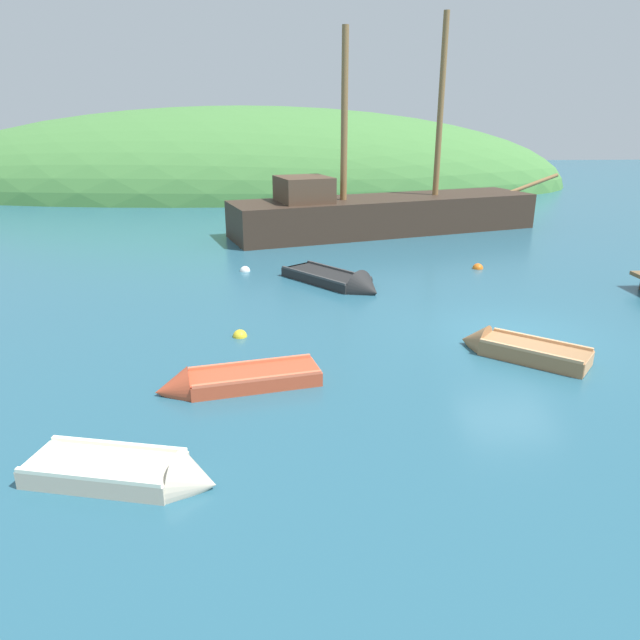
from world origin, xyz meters
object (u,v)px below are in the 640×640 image
Objects in this scene: rowboat_outer_right at (341,283)px; rowboat_center at (515,351)px; buoy_white at (245,271)px; sailing_ship at (382,220)px; buoy_yellow at (240,337)px; rowboat_portside at (135,476)px; buoy_orange at (478,269)px; rowboat_far at (229,384)px.

rowboat_center is at bearing -9.86° from rowboat_outer_right.
rowboat_outer_right is at bearing -33.62° from buoy_white.
rowboat_center reaches higher than buoy_white.
sailing_ship reaches higher than buoy_yellow.
rowboat_portside is at bearing -94.74° from buoy_white.
rowboat_portside is at bearing -127.32° from buoy_orange.
rowboat_outer_right is (-2.97, -9.17, -0.50)m from sailing_ship.
buoy_orange is at bearing 66.50° from rowboat_portside.
sailing_ship is 6.03× the size of rowboat_center.
rowboat_far reaches higher than buoy_white.
rowboat_portside is at bearing -101.48° from buoy_yellow.
rowboat_portside is 8.42× the size of buoy_white.
rowboat_center reaches higher than buoy_orange.
buoy_orange is at bearing 37.57° from buoy_yellow.
buoy_white is (-0.13, 9.60, -0.09)m from rowboat_far.
rowboat_portside is at bearing 57.67° from rowboat_far.
rowboat_portside is at bearing 69.94° from rowboat_center.
sailing_ship is 47.13× the size of buoy_yellow.
rowboat_portside is 8.93m from rowboat_center.
rowboat_far is 9.60m from buoy_white.
buoy_orange is at bearing -62.53° from rowboat_center.
rowboat_center is at bearing -14.75° from buoy_yellow.
rowboat_center reaches higher than rowboat_portside.
sailing_ship is at bearing 123.16° from rowboat_outer_right.
rowboat_far reaches higher than buoy_orange.
rowboat_far is (-6.08, -16.61, -0.50)m from sailing_ship.
sailing_ship reaches higher than rowboat_center.
sailing_ship is at bearing 66.19° from buoy_yellow.
sailing_ship is at bearing 107.53° from buoy_orange.
rowboat_outer_right is at bearing -160.00° from buoy_orange.
rowboat_far is 8.06m from rowboat_outer_right.
buoy_yellow is at bearing -88.37° from buoy_white.
rowboat_far is at bearing -61.63° from rowboat_outer_right.
rowboat_portside reaches higher than buoy_white.
rowboat_outer_right is at bearing -20.84° from rowboat_center.
rowboat_far is 0.91× the size of rowboat_outer_right.
rowboat_outer_right reaches higher than buoy_orange.
sailing_ship reaches higher than buoy_orange.
rowboat_portside is (-1.19, -3.20, 0.00)m from rowboat_far.
buoy_white is at bearing -162.53° from rowboat_outer_right.
rowboat_portside reaches higher than rowboat_far.
rowboat_far is 2.95m from buoy_yellow.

